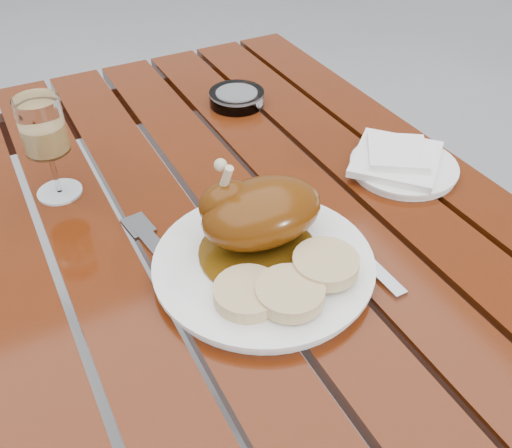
% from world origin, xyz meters
% --- Properties ---
extents(table, '(0.80, 1.20, 0.75)m').
position_xyz_m(table, '(0.00, 0.00, 0.38)').
color(table, '#5E1F0B').
rests_on(table, ground).
extents(dinner_plate, '(0.36, 0.36, 0.02)m').
position_xyz_m(dinner_plate, '(-0.04, -0.14, 0.76)').
color(dinner_plate, white).
rests_on(dinner_plate, table).
extents(roast_duck, '(0.19, 0.16, 0.13)m').
position_xyz_m(roast_duck, '(-0.03, -0.10, 0.82)').
color(roast_duck, '#533309').
rests_on(roast_duck, dinner_plate).
extents(bread_dumplings, '(0.20, 0.11, 0.03)m').
position_xyz_m(bread_dumplings, '(-0.04, -0.21, 0.78)').
color(bread_dumplings, '#D6BA82').
rests_on(bread_dumplings, dinner_plate).
extents(wine_glass, '(0.08, 0.08, 0.17)m').
position_xyz_m(wine_glass, '(-0.24, 0.17, 0.83)').
color(wine_glass, '#DBAF63').
rests_on(wine_glass, table).
extents(side_plate, '(0.22, 0.22, 0.01)m').
position_xyz_m(side_plate, '(0.29, -0.04, 0.76)').
color(side_plate, white).
rests_on(side_plate, table).
extents(napkin, '(0.20, 0.20, 0.01)m').
position_xyz_m(napkin, '(0.28, -0.03, 0.77)').
color(napkin, white).
rests_on(napkin, side_plate).
extents(ashtray, '(0.13, 0.13, 0.03)m').
position_xyz_m(ashtray, '(0.14, 0.31, 0.76)').
color(ashtray, '#B2B7BC').
rests_on(ashtray, table).
extents(fork, '(0.05, 0.19, 0.01)m').
position_xyz_m(fork, '(-0.15, -0.06, 0.75)').
color(fork, gray).
rests_on(fork, table).
extents(knife, '(0.02, 0.20, 0.01)m').
position_xyz_m(knife, '(0.10, -0.17, 0.75)').
color(knife, gray).
rests_on(knife, table).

